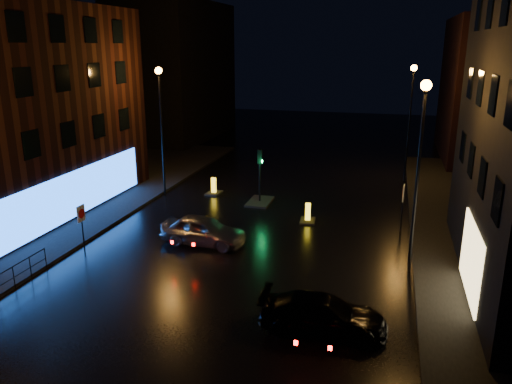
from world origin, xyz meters
TOP-DOWN VIEW (x-y plane):
  - ground at (0.00, 0.00)m, footprint 120.00×120.00m
  - pavement_left at (-14.00, 8.00)m, footprint 12.00×44.00m
  - building_far_left at (-16.00, 35.00)m, footprint 8.00×16.00m
  - building_far_right at (15.00, 32.00)m, footprint 8.00×14.00m
  - street_lamp_lfar at (-7.80, 14.00)m, footprint 0.44×0.44m
  - street_lamp_rnear at (7.80, 6.00)m, footprint 0.44×0.44m
  - street_lamp_rfar at (7.80, 22.00)m, footprint 0.44×0.44m
  - traffic_signal at (-1.20, 14.00)m, footprint 1.40×2.40m
  - silver_hatchback at (-2.19, 6.59)m, footprint 4.42×2.01m
  - dark_sedan at (4.76, 0.17)m, footprint 4.53×1.95m
  - bollard_near at (2.36, 11.25)m, footprint 0.94×1.33m
  - bollard_far at (-4.70, 15.06)m, footprint 0.94×1.34m
  - road_sign_left at (-7.36, 4.02)m, footprint 0.08×0.58m
  - road_sign_right at (7.46, 11.00)m, footprint 0.12×0.63m

SIDE VIEW (x-z plane):
  - ground at x=0.00m, z-range 0.00..0.00m
  - pavement_left at x=-14.00m, z-range 0.00..0.15m
  - bollard_near at x=2.36m, z-range -0.31..0.79m
  - bollard_far at x=-4.70m, z-range -0.32..0.81m
  - traffic_signal at x=-1.20m, z-range -1.22..2.23m
  - dark_sedan at x=4.76m, z-range 0.00..1.30m
  - silver_hatchback at x=-2.19m, z-range 0.00..1.47m
  - road_sign_left at x=-7.36m, z-range 0.60..3.00m
  - road_sign_right at x=7.46m, z-range 0.65..3.27m
  - street_lamp_lfar at x=-7.80m, z-range 1.38..9.75m
  - street_lamp_rnear at x=7.80m, z-range 1.38..9.75m
  - street_lamp_rfar at x=7.80m, z-range 1.38..9.75m
  - building_far_right at x=15.00m, z-range 0.00..12.00m
  - building_far_left at x=-16.00m, z-range 0.00..14.00m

